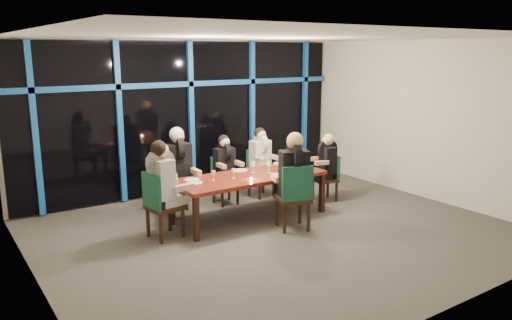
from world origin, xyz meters
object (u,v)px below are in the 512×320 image
(diner_far_right, at_px, (261,152))
(diner_end_left, at_px, (163,175))
(dining_table, at_px, (249,179))
(diner_far_mid, at_px, (225,159))
(chair_far_right, at_px, (259,170))
(wine_bottle, at_px, (301,160))
(chair_far_left, at_px, (178,181))
(chair_near_mid, at_px, (295,194))
(diner_near_mid, at_px, (293,167))
(chair_far_mid, at_px, (224,177))
(chair_end_right, at_px, (329,175))
(diner_far_left, at_px, (179,159))
(diner_end_right, at_px, (326,157))
(chair_end_left, at_px, (159,202))
(water_pitcher, at_px, (293,165))

(diner_far_right, bearing_deg, diner_end_left, -160.67)
(dining_table, bearing_deg, diner_far_mid, 85.05)
(chair_far_right, relative_size, wine_bottle, 2.55)
(chair_far_right, xyz_separation_m, diner_far_right, (0.00, -0.08, 0.37))
(diner_far_right, relative_size, diner_end_left, 0.90)
(chair_far_left, height_order, chair_far_right, chair_far_left)
(chair_near_mid, xyz_separation_m, diner_near_mid, (0.03, 0.09, 0.42))
(wine_bottle, bearing_deg, chair_far_mid, 132.48)
(chair_end_right, bearing_deg, chair_far_mid, -106.46)
(dining_table, height_order, chair_far_left, chair_far_left)
(chair_far_right, relative_size, diner_far_left, 0.91)
(chair_far_right, bearing_deg, chair_far_left, -177.97)
(chair_far_mid, distance_m, wine_bottle, 1.49)
(dining_table, height_order, diner_far_right, diner_far_right)
(diner_far_left, height_order, diner_end_right, diner_far_left)
(chair_near_mid, bearing_deg, diner_end_right, -128.29)
(chair_far_mid, distance_m, diner_end_right, 1.95)
(diner_far_right, xyz_separation_m, diner_end_right, (0.84, -0.91, -0.04))
(chair_end_left, xyz_separation_m, diner_far_left, (0.74, 0.85, 0.42))
(chair_near_mid, bearing_deg, chair_far_mid, -65.38)
(diner_far_right, distance_m, water_pitcher, 1.09)
(chair_near_mid, distance_m, water_pitcher, 1.00)
(diner_far_right, relative_size, diner_near_mid, 0.86)
(chair_end_left, bearing_deg, chair_far_mid, -66.27)
(diner_end_right, distance_m, water_pitcher, 0.93)
(dining_table, height_order, chair_near_mid, chair_near_mid)
(diner_far_right, bearing_deg, chair_far_left, 179.56)
(chair_far_mid, xyz_separation_m, chair_near_mid, (0.18, -1.89, 0.11))
(chair_far_left, bearing_deg, wine_bottle, -21.74)
(chair_far_right, bearing_deg, dining_table, -133.63)
(dining_table, bearing_deg, diner_near_mid, -70.23)
(diner_far_left, distance_m, diner_end_left, 1.06)
(chair_end_left, bearing_deg, chair_far_right, -74.26)
(diner_end_left, distance_m, wine_bottle, 2.61)
(chair_far_right, bearing_deg, diner_near_mid, -110.99)
(chair_far_right, bearing_deg, diner_far_mid, -174.12)
(wine_bottle, bearing_deg, chair_far_left, 153.59)
(chair_end_left, distance_m, chair_near_mid, 2.09)
(diner_far_left, xyz_separation_m, wine_bottle, (1.95, -0.88, -0.11))
(diner_near_mid, xyz_separation_m, water_pitcher, (0.55, 0.69, -0.18))
(chair_far_left, xyz_separation_m, chair_far_right, (1.81, 0.14, -0.07))
(diner_near_mid, bearing_deg, chair_end_left, -2.74)
(diner_end_left, relative_size, diner_near_mid, 0.96)
(chair_far_right, distance_m, wine_bottle, 1.18)
(diner_end_left, height_order, wine_bottle, diner_end_left)
(diner_end_left, relative_size, water_pitcher, 5.58)
(diner_end_left, bearing_deg, wine_bottle, -98.05)
(chair_far_mid, height_order, diner_far_mid, diner_far_mid)
(diner_far_right, bearing_deg, chair_far_mid, 175.44)
(dining_table, distance_m, water_pitcher, 0.87)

